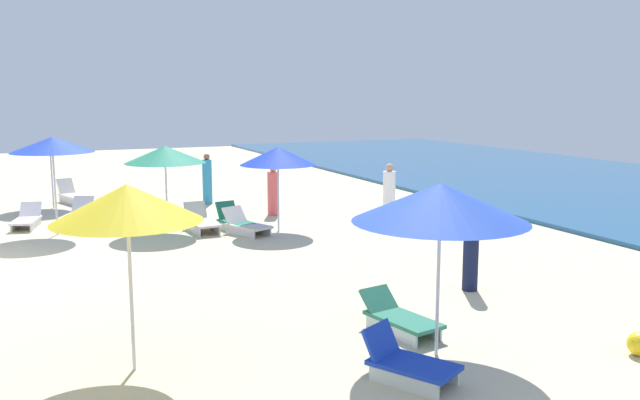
{
  "coord_description": "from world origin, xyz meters",
  "views": [
    {
      "loc": [
        16.06,
        1.29,
        3.72
      ],
      "look_at": [
        0.56,
        8.02,
        1.03
      ],
      "focal_mm": 37.92,
      "sensor_mm": 36.0,
      "label": 1
    }
  ],
  "objects_px": {
    "lounge_chair_4_1": "(407,363)",
    "beachgoer_1": "(471,249)",
    "umbrella_1": "(50,144)",
    "beachgoer_2": "(389,192)",
    "lounge_chair_5_0": "(78,215)",
    "umbrella_2": "(165,155)",
    "lounge_chair_5_1": "(27,219)",
    "beach_ball_0": "(639,344)",
    "lounge_chair_4_0": "(399,318)",
    "lounge_chair_0_0": "(234,221)",
    "umbrella_3": "(127,203)",
    "umbrella_5": "(52,145)",
    "lounge_chair_0_1": "(246,225)",
    "umbrella_4": "(440,203)",
    "beachgoer_3": "(273,192)",
    "lounge_chair_2_0": "(201,222)",
    "umbrella_0": "(278,156)",
    "beachgoer_0": "(207,180)",
    "lounge_chair_1_0": "(72,195)"
  },
  "relations": [
    {
      "from": "beachgoer_2",
      "to": "umbrella_5",
      "type": "bearing_deg",
      "value": -170.66
    },
    {
      "from": "lounge_chair_4_1",
      "to": "beachgoer_1",
      "type": "bearing_deg",
      "value": 14.18
    },
    {
      "from": "umbrella_1",
      "to": "lounge_chair_2_0",
      "type": "relative_size",
      "value": 1.53
    },
    {
      "from": "lounge_chair_0_0",
      "to": "beach_ball_0",
      "type": "distance_m",
      "value": 11.29
    },
    {
      "from": "lounge_chair_0_1",
      "to": "umbrella_4",
      "type": "xyz_separation_m",
      "value": [
        9.12,
        0.01,
        1.97
      ]
    },
    {
      "from": "umbrella_5",
      "to": "beachgoer_2",
      "type": "height_order",
      "value": "umbrella_5"
    },
    {
      "from": "umbrella_3",
      "to": "lounge_chair_4_1",
      "type": "height_order",
      "value": "umbrella_3"
    },
    {
      "from": "umbrella_1",
      "to": "beachgoer_1",
      "type": "relative_size",
      "value": 1.37
    },
    {
      "from": "lounge_chair_0_0",
      "to": "beachgoer_1",
      "type": "distance_m",
      "value": 7.72
    },
    {
      "from": "beachgoer_2",
      "to": "beach_ball_0",
      "type": "xyz_separation_m",
      "value": [
        11.17,
        -2.17,
        -0.57
      ]
    },
    {
      "from": "lounge_chair_0_0",
      "to": "beachgoer_3",
      "type": "xyz_separation_m",
      "value": [
        -1.76,
        1.76,
        0.45
      ]
    },
    {
      "from": "beachgoer_3",
      "to": "lounge_chair_0_1",
      "type": "bearing_deg",
      "value": -169.43
    },
    {
      "from": "beach_ball_0",
      "to": "lounge_chair_2_0",
      "type": "bearing_deg",
      "value": -161.8
    },
    {
      "from": "lounge_chair_0_0",
      "to": "umbrella_3",
      "type": "distance_m",
      "value": 9.64
    },
    {
      "from": "umbrella_0",
      "to": "beachgoer_0",
      "type": "distance_m",
      "value": 5.42
    },
    {
      "from": "umbrella_2",
      "to": "umbrella_3",
      "type": "bearing_deg",
      "value": -13.62
    },
    {
      "from": "lounge_chair_5_1",
      "to": "lounge_chair_5_0",
      "type": "bearing_deg",
      "value": 12.35
    },
    {
      "from": "umbrella_1",
      "to": "beachgoer_2",
      "type": "xyz_separation_m",
      "value": [
        5.64,
        9.35,
        -1.34
      ]
    },
    {
      "from": "beachgoer_2",
      "to": "beach_ball_0",
      "type": "distance_m",
      "value": 11.39
    },
    {
      "from": "umbrella_1",
      "to": "beachgoer_3",
      "type": "height_order",
      "value": "umbrella_1"
    },
    {
      "from": "lounge_chair_0_0",
      "to": "beachgoer_0",
      "type": "relative_size",
      "value": 0.82
    },
    {
      "from": "lounge_chair_0_0",
      "to": "lounge_chair_4_1",
      "type": "xyz_separation_m",
      "value": [
        10.37,
        -0.71,
        -0.01
      ]
    },
    {
      "from": "lounge_chair_2_0",
      "to": "lounge_chair_4_1",
      "type": "height_order",
      "value": "lounge_chair_2_0"
    },
    {
      "from": "lounge_chair_5_0",
      "to": "beachgoer_0",
      "type": "bearing_deg",
      "value": 49.76
    },
    {
      "from": "umbrella_3",
      "to": "umbrella_0",
      "type": "bearing_deg",
      "value": 147.99
    },
    {
      "from": "beachgoer_1",
      "to": "beachgoer_2",
      "type": "xyz_separation_m",
      "value": [
        -7.51,
        2.44,
        -0.07
      ]
    },
    {
      "from": "umbrella_3",
      "to": "umbrella_5",
      "type": "height_order",
      "value": "umbrella_5"
    },
    {
      "from": "umbrella_1",
      "to": "beachgoer_2",
      "type": "distance_m",
      "value": 11.0
    },
    {
      "from": "lounge_chair_0_0",
      "to": "beachgoer_2",
      "type": "height_order",
      "value": "beachgoer_2"
    },
    {
      "from": "lounge_chair_4_0",
      "to": "beach_ball_0",
      "type": "relative_size",
      "value": 4.33
    },
    {
      "from": "umbrella_1",
      "to": "umbrella_3",
      "type": "distance_m",
      "value": 14.44
    },
    {
      "from": "lounge_chair_5_0",
      "to": "lounge_chair_0_0",
      "type": "bearing_deg",
      "value": -9.76
    },
    {
      "from": "beachgoer_2",
      "to": "beach_ball_0",
      "type": "height_order",
      "value": "beachgoer_2"
    },
    {
      "from": "umbrella_1",
      "to": "lounge_chair_1_0",
      "type": "relative_size",
      "value": 1.51
    },
    {
      "from": "lounge_chair_0_0",
      "to": "beach_ball_0",
      "type": "xyz_separation_m",
      "value": [
        10.94,
        2.78,
        -0.08
      ]
    },
    {
      "from": "umbrella_4",
      "to": "beachgoer_2",
      "type": "relative_size",
      "value": 1.55
    },
    {
      "from": "lounge_chair_5_1",
      "to": "lounge_chair_0_1",
      "type": "bearing_deg",
      "value": -18.22
    },
    {
      "from": "lounge_chair_5_1",
      "to": "beach_ball_0",
      "type": "bearing_deg",
      "value": -45.95
    },
    {
      "from": "lounge_chair_0_1",
      "to": "umbrella_5",
      "type": "xyz_separation_m",
      "value": [
        -1.96,
        -4.6,
        2.13
      ]
    },
    {
      "from": "umbrella_0",
      "to": "beachgoer_2",
      "type": "height_order",
      "value": "umbrella_0"
    },
    {
      "from": "umbrella_5",
      "to": "beachgoer_2",
      "type": "relative_size",
      "value": 1.61
    },
    {
      "from": "umbrella_3",
      "to": "lounge_chair_5_1",
      "type": "distance_m",
      "value": 11.5
    },
    {
      "from": "beachgoer_3",
      "to": "beachgoer_0",
      "type": "bearing_deg",
      "value": 69.41
    },
    {
      "from": "beach_ball_0",
      "to": "beachgoer_1",
      "type": "bearing_deg",
      "value": -175.66
    },
    {
      "from": "umbrella_2",
      "to": "lounge_chair_5_1",
      "type": "bearing_deg",
      "value": -121.13
    },
    {
      "from": "beach_ball_0",
      "to": "umbrella_2",
      "type": "bearing_deg",
      "value": -158.65
    },
    {
      "from": "umbrella_0",
      "to": "lounge_chair_2_0",
      "type": "height_order",
      "value": "umbrella_0"
    },
    {
      "from": "umbrella_5",
      "to": "lounge_chair_0_0",
      "type": "bearing_deg",
      "value": 73.58
    },
    {
      "from": "umbrella_2",
      "to": "lounge_chair_4_0",
      "type": "relative_size",
      "value": 1.54
    },
    {
      "from": "lounge_chair_4_1",
      "to": "lounge_chair_5_0",
      "type": "relative_size",
      "value": 0.91
    }
  ]
}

